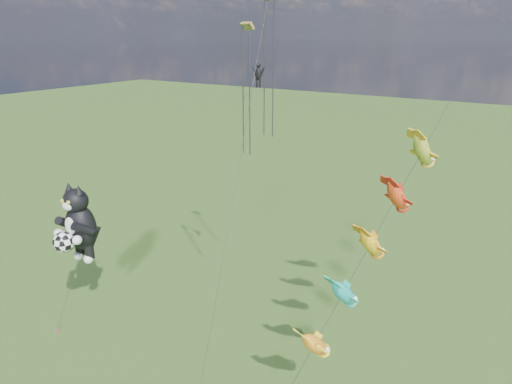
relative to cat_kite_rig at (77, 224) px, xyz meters
The scene contains 3 objects.
cat_kite_rig is the anchor object (origin of this frame).
fish_windsock_rig 20.93m from the cat_kite_rig, 13.86° to the left, with size 5.17×15.18×17.31m.
parafoil_rig 17.16m from the cat_kite_rig, 31.06° to the left, with size 5.62×16.91×24.85m.
Camera 1 is at (21.43, -11.94, 21.09)m, focal length 30.00 mm.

